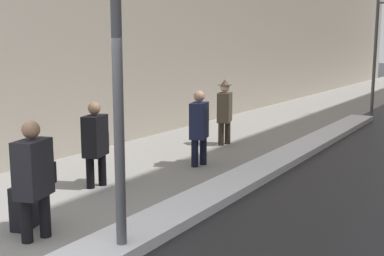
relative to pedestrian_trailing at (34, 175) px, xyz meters
name	(u,v)px	position (x,y,z in m)	size (l,w,h in m)	color
sidewalk_slab	(309,111)	(-1.16, 13.99, -0.84)	(4.00, 80.00, 0.01)	gray
snow_bank_curb	(277,162)	(1.06, 5.31, -0.77)	(0.73, 15.20, 0.14)	white
pedestrian_trailing	(34,175)	(0.00, 0.00, 0.00)	(0.42, 0.73, 1.53)	black
pedestrian_nearside	(96,140)	(-0.98, 2.14, -0.02)	(0.41, 0.72, 1.50)	black
pedestrian_in_glasses	(199,125)	(-0.26, 4.38, 0.02)	(0.43, 0.74, 1.55)	black
pedestrian_in_fedora	(225,109)	(-0.85, 6.57, 0.05)	(0.43, 0.57, 1.63)	#2A241B
rolling_suitcase	(24,208)	(-0.43, 0.16, -0.54)	(0.32, 0.41, 0.95)	black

